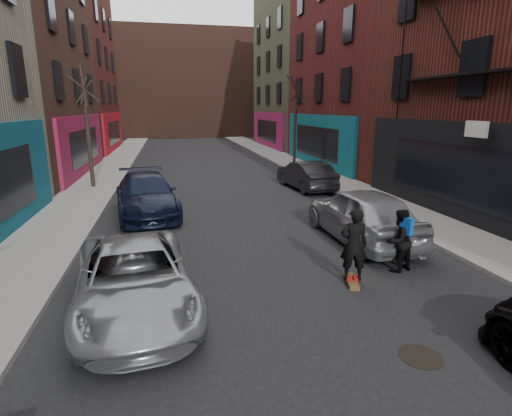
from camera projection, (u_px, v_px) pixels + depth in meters
name	position (u px, v px, depth m)	size (l,w,h in m)	color
sidewalk_left	(120.00, 159.00, 31.33)	(2.50, 84.00, 0.13)	gray
sidewalk_right	(273.00, 155.00, 33.90)	(2.50, 84.00, 0.13)	gray
buildings_right	(483.00, 25.00, 20.19)	(12.00, 56.00, 16.00)	#4A281F
building_far	(183.00, 85.00, 55.56)	(40.00, 10.00, 14.00)	#47281E
tree_left_far	(87.00, 120.00, 19.16)	(2.00, 2.00, 6.50)	black
tree_right_far	(295.00, 114.00, 27.36)	(2.00, 2.00, 6.80)	black
parked_left_far	(135.00, 278.00, 7.91)	(2.22, 4.82, 1.34)	#919599
parked_left_end	(146.00, 195.00, 15.07)	(2.12, 5.21, 1.51)	black
parked_right_far	(362.00, 214.00, 12.07)	(1.96, 4.88, 1.66)	#92949A
parked_right_end	(306.00, 175.00, 19.80)	(1.50, 4.29, 1.41)	black
skateboard	(351.00, 281.00, 9.22)	(0.22, 0.80, 0.10)	brown
skateboarder	(354.00, 245.00, 9.00)	(0.62, 0.41, 1.70)	black
pedestrian	(399.00, 240.00, 9.77)	(0.92, 0.81, 1.57)	black
manhole	(421.00, 357.00, 6.51)	(0.70, 0.70, 0.01)	black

